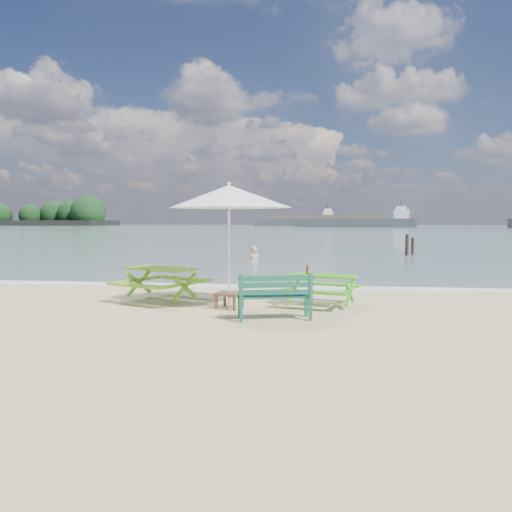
# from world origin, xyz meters

# --- Properties ---
(sea) EXTENTS (300.00, 300.00, 0.00)m
(sea) POSITION_xyz_m (0.00, 85.00, 0.00)
(sea) COLOR slate
(sea) RESTS_ON ground
(foam_strip) EXTENTS (22.00, 0.90, 0.01)m
(foam_strip) POSITION_xyz_m (0.00, 4.60, 0.01)
(foam_strip) COLOR silver
(foam_strip) RESTS_ON ground
(picnic_table_left) EXTENTS (2.28, 2.37, 0.79)m
(picnic_table_left) POSITION_xyz_m (-2.36, 1.87, 0.38)
(picnic_table_left) COLOR #69AA19
(picnic_table_left) RESTS_ON ground
(picnic_table_right) EXTENTS (1.84, 1.95, 0.69)m
(picnic_table_right) POSITION_xyz_m (1.38, 1.70, 0.33)
(picnic_table_right) COLOR #369E18
(picnic_table_right) RESTS_ON ground
(park_bench) EXTENTS (1.48, 0.78, 0.87)m
(park_bench) POSITION_xyz_m (0.48, 0.06, 0.27)
(park_bench) COLOR #104635
(park_bench) RESTS_ON ground
(side_table) EXTENTS (0.66, 0.66, 0.35)m
(side_table) POSITION_xyz_m (-0.59, 1.12, 0.18)
(side_table) COLOR brown
(side_table) RESTS_ON ground
(patio_umbrella) EXTENTS (3.28, 3.28, 2.64)m
(patio_umbrella) POSITION_xyz_m (-0.59, 1.12, 2.40)
(patio_umbrella) COLOR silver
(patio_umbrella) RESTS_ON ground
(beer_bottle) EXTENTS (0.06, 0.06, 0.24)m
(beer_bottle) POSITION_xyz_m (1.06, 1.79, 0.77)
(beer_bottle) COLOR brown
(beer_bottle) RESTS_ON picnic_table_right
(swimmer) EXTENTS (0.72, 0.51, 1.85)m
(swimmer) POSITION_xyz_m (-1.82, 14.46, -0.27)
(swimmer) COLOR tan
(swimmer) RESTS_ON ground
(mooring_pilings) EXTENTS (0.57, 0.77, 1.33)m
(mooring_pilings) POSITION_xyz_m (6.12, 18.06, 0.42)
(mooring_pilings) COLOR black
(mooring_pilings) RESTS_ON ground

